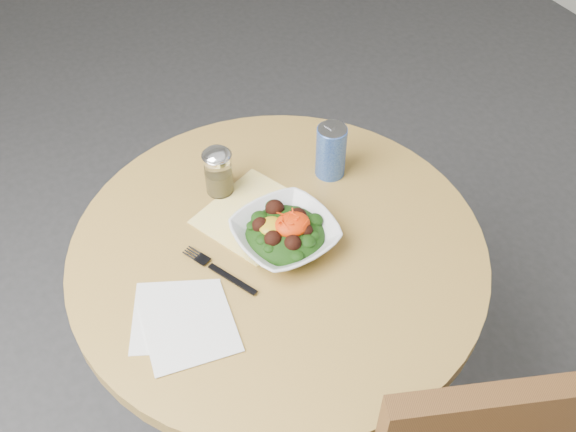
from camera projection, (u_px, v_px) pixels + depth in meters
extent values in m
plane|color=#313133|center=(281.00, 407.00, 1.93)|extent=(6.00, 6.00, 0.00)
cylinder|color=black|center=(281.00, 405.00, 1.92)|extent=(0.52, 0.52, 0.03)
cylinder|color=black|center=(280.00, 344.00, 1.67)|extent=(0.10, 0.10, 0.71)
cylinder|color=gold|center=(278.00, 251.00, 1.39)|extent=(0.90, 0.90, 0.04)
cube|color=yellow|center=(254.00, 214.00, 1.44)|extent=(0.29, 0.28, 0.00)
cube|color=silver|center=(177.00, 316.00, 1.25)|extent=(0.23, 0.23, 0.00)
cube|color=silver|center=(190.00, 328.00, 1.23)|extent=(0.19, 0.19, 0.00)
imported|color=silver|center=(285.00, 235.00, 1.37)|extent=(0.23, 0.23, 0.05)
ellipsoid|color=black|center=(285.00, 235.00, 1.37)|extent=(0.17, 0.17, 0.06)
ellipsoid|color=gold|center=(271.00, 226.00, 1.35)|extent=(0.05, 0.05, 0.02)
ellipsoid|color=#F23F05|center=(292.00, 224.00, 1.35)|extent=(0.08, 0.07, 0.04)
cube|color=black|center=(232.00, 279.00, 1.31)|extent=(0.06, 0.12, 0.00)
cube|color=black|center=(197.00, 256.00, 1.35)|extent=(0.05, 0.07, 0.00)
cylinder|color=silver|center=(219.00, 174.00, 1.46)|extent=(0.06, 0.06, 0.10)
cylinder|color=olive|center=(219.00, 181.00, 1.47)|extent=(0.05, 0.05, 0.05)
cylinder|color=silver|center=(217.00, 157.00, 1.42)|extent=(0.07, 0.07, 0.01)
ellipsoid|color=silver|center=(217.00, 155.00, 1.41)|extent=(0.06, 0.06, 0.03)
cylinder|color=navy|center=(331.00, 151.00, 1.49)|extent=(0.07, 0.07, 0.13)
cylinder|color=#BCBBC3|center=(332.00, 129.00, 1.44)|extent=(0.07, 0.07, 0.00)
cube|color=#BCBBC3|center=(330.00, 126.00, 1.44)|extent=(0.02, 0.02, 0.00)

